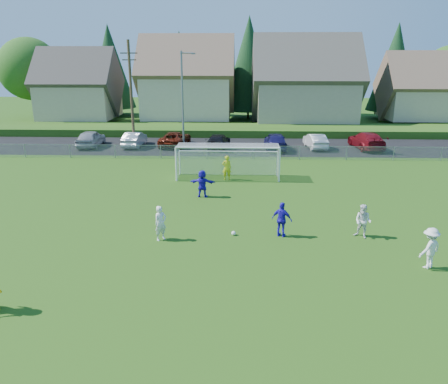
{
  "coord_description": "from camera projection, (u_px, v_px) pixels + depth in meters",
  "views": [
    {
      "loc": [
        0.82,
        -14.94,
        8.61
      ],
      "look_at": [
        0.0,
        8.0,
        1.4
      ],
      "focal_mm": 35.0,
      "sensor_mm": 36.0,
      "label": 1
    }
  ],
  "objects": [
    {
      "name": "player_white_c",
      "position": [
        430.0,
        248.0,
        18.25
      ],
      "size": [
        1.33,
        1.19,
        1.79
      ],
      "primitive_type": "imported",
      "rotation": [
        0.0,
        0.0,
        3.72
      ],
      "color": "silver",
      "rests_on": "ground"
    },
    {
      "name": "player_white_b",
      "position": [
        363.0,
        221.0,
        21.33
      ],
      "size": [
        1.04,
        1.01,
        1.7
      ],
      "primitive_type": "imported",
      "rotation": [
        0.0,
        0.0,
        -0.64
      ],
      "color": "silver",
      "rests_on": "ground"
    },
    {
      "name": "asphalt_lot",
      "position": [
        231.0,
        146.0,
        43.07
      ],
      "size": [
        60.0,
        60.0,
        0.0
      ],
      "primitive_type": "plane",
      "color": "black",
      "rests_on": "ground"
    },
    {
      "name": "streetlight",
      "position": [
        183.0,
        98.0,
        40.35
      ],
      "size": [
        1.38,
        0.18,
        9.0
      ],
      "color": "slate",
      "rests_on": "ground"
    },
    {
      "name": "ground",
      "position": [
        217.0,
        288.0,
        16.85
      ],
      "size": [
        160.0,
        160.0,
        0.0
      ],
      "primitive_type": "plane",
      "color": "#193D0C",
      "rests_on": "ground"
    },
    {
      "name": "player_white_a",
      "position": [
        161.0,
        223.0,
        21.06
      ],
      "size": [
        0.74,
        0.73,
        1.73
      ],
      "primitive_type": "imported",
      "rotation": [
        0.0,
        0.0,
        0.74
      ],
      "color": "silver",
      "rests_on": "ground"
    },
    {
      "name": "car_e",
      "position": [
        275.0,
        141.0,
        41.46
      ],
      "size": [
        2.01,
        4.82,
        1.63
      ],
      "primitive_type": "imported",
      "rotation": [
        0.0,
        0.0,
        3.16
      ],
      "color": "#18154A",
      "rests_on": "ground"
    },
    {
      "name": "soccer_ball",
      "position": [
        234.0,
        233.0,
        21.8
      ],
      "size": [
        0.22,
        0.22,
        0.22
      ],
      "primitive_type": "sphere",
      "color": "white",
      "rests_on": "ground"
    },
    {
      "name": "car_d",
      "position": [
        218.0,
        141.0,
        42.13
      ],
      "size": [
        2.41,
        4.85,
        1.36
      ],
      "primitive_type": "imported",
      "rotation": [
        0.0,
        0.0,
        3.03
      ],
      "color": "black",
      "rests_on": "ground"
    },
    {
      "name": "utility_pole",
      "position": [
        131.0,
        93.0,
        41.38
      ],
      "size": [
        1.6,
        0.26,
        10.0
      ],
      "color": "#473321",
      "rests_on": "ground"
    },
    {
      "name": "player_blue_b",
      "position": [
        202.0,
        184.0,
        27.5
      ],
      "size": [
        1.67,
        0.69,
        1.75
      ],
      "primitive_type": "imported",
      "rotation": [
        0.0,
        0.0,
        3.03
      ],
      "color": "#2313B7",
      "rests_on": "ground"
    },
    {
      "name": "car_b",
      "position": [
        134.0,
        139.0,
        42.9
      ],
      "size": [
        1.67,
        4.43,
        1.44
      ],
      "primitive_type": "imported",
      "rotation": [
        0.0,
        0.0,
        3.11
      ],
      "color": "#BABABA",
      "rests_on": "ground"
    },
    {
      "name": "tree_row",
      "position": [
        242.0,
        68.0,
        61.22
      ],
      "size": [
        65.98,
        12.36,
        13.8
      ],
      "color": "#382616",
      "rests_on": "ground"
    },
    {
      "name": "car_f",
      "position": [
        315.0,
        141.0,
        42.08
      ],
      "size": [
        1.88,
        4.39,
        1.41
      ],
      "primitive_type": "imported",
      "rotation": [
        0.0,
        0.0,
        3.24
      ],
      "color": "silver",
      "rests_on": "ground"
    },
    {
      "name": "player_blue_a",
      "position": [
        282.0,
        220.0,
        21.45
      ],
      "size": [
        1.12,
        0.83,
        1.77
      ],
      "primitive_type": "imported",
      "rotation": [
        0.0,
        0.0,
        2.7
      ],
      "color": "#2313B7",
      "rests_on": "ground"
    },
    {
      "name": "chainlink_fence",
      "position": [
        230.0,
        152.0,
        37.64
      ],
      "size": [
        52.06,
        0.06,
        1.2
      ],
      "color": "gray",
      "rests_on": "ground"
    },
    {
      "name": "soccer_goal",
      "position": [
        228.0,
        156.0,
        31.67
      ],
      "size": [
        7.42,
        1.9,
        2.5
      ],
      "color": "white",
      "rests_on": "ground"
    },
    {
      "name": "car_g",
      "position": [
        367.0,
        140.0,
        41.87
      ],
      "size": [
        2.73,
        5.68,
        1.6
      ],
      "primitive_type": "imported",
      "rotation": [
        0.0,
        0.0,
        3.23
      ],
      "color": "maroon",
      "rests_on": "ground"
    },
    {
      "name": "houses_row",
      "position": [
        249.0,
        66.0,
        55.08
      ],
      "size": [
        53.9,
        11.45,
        13.27
      ],
      "color": "tan",
      "rests_on": "ground"
    },
    {
      "name": "goalkeeper",
      "position": [
        227.0,
        168.0,
        31.3
      ],
      "size": [
        0.71,
        0.52,
        1.79
      ],
      "primitive_type": "imported",
      "rotation": [
        0.0,
        0.0,
        3.29
      ],
      "color": "yellow",
      "rests_on": "ground"
    },
    {
      "name": "grass_embankment",
      "position": [
        232.0,
        130.0,
        50.11
      ],
      "size": [
        70.0,
        6.0,
        0.8
      ],
      "primitive_type": "cube",
      "color": "#1E420F",
      "rests_on": "ground"
    },
    {
      "name": "car_a",
      "position": [
        91.0,
        138.0,
        42.87
      ],
      "size": [
        1.96,
        4.76,
        1.61
      ],
      "primitive_type": "imported",
      "rotation": [
        0.0,
        0.0,
        3.15
      ],
      "color": "#97989E",
      "rests_on": "ground"
    },
    {
      "name": "car_c",
      "position": [
        175.0,
        139.0,
        43.18
      ],
      "size": [
        2.92,
        5.31,
        1.41
      ],
      "primitive_type": "imported",
      "rotation": [
        0.0,
        0.0,
        3.02
      ],
      "color": "#571609",
      "rests_on": "ground"
    }
  ]
}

